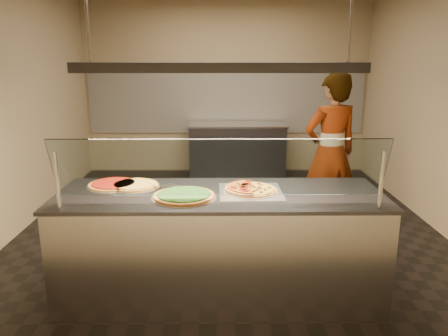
{
  "coord_description": "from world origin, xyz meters",
  "views": [
    {
      "loc": [
        -0.11,
        -4.85,
        2.03
      ],
      "look_at": [
        -0.08,
        -0.88,
        1.02
      ],
      "focal_mm": 35.0,
      "sensor_mm": 36.0,
      "label": 1
    }
  ],
  "objects_px": {
    "pizza_cheese": "(135,185)",
    "half_pizza_pepperoni": "(238,188)",
    "sneeze_guard": "(220,169)",
    "heat_lamp_housing": "(219,68)",
    "serving_counter": "(220,244)",
    "half_pizza_sausage": "(263,189)",
    "worker": "(330,153)",
    "prep_table": "(237,150)",
    "pizza_tomato": "(114,184)",
    "perforated_tray": "(251,191)",
    "pizza_spatula": "(160,185)",
    "pizza_spinach": "(184,196)"
  },
  "relations": [
    {
      "from": "half_pizza_pepperoni",
      "to": "pizza_tomato",
      "type": "xyz_separation_m",
      "value": [
        -1.09,
        0.2,
        -0.02
      ]
    },
    {
      "from": "perforated_tray",
      "to": "half_pizza_sausage",
      "type": "height_order",
      "value": "half_pizza_sausage"
    },
    {
      "from": "pizza_spinach",
      "to": "pizza_spatula",
      "type": "relative_size",
      "value": 1.86
    },
    {
      "from": "prep_table",
      "to": "heat_lamp_housing",
      "type": "bearing_deg",
      "value": -94.29
    },
    {
      "from": "perforated_tray",
      "to": "half_pizza_sausage",
      "type": "bearing_deg",
      "value": -1.12
    },
    {
      "from": "pizza_cheese",
      "to": "half_pizza_pepperoni",
      "type": "bearing_deg",
      "value": -10.77
    },
    {
      "from": "half_pizza_pepperoni",
      "to": "prep_table",
      "type": "bearing_deg",
      "value": 87.98
    },
    {
      "from": "worker",
      "to": "sneeze_guard",
      "type": "bearing_deg",
      "value": 36.77
    },
    {
      "from": "half_pizza_pepperoni",
      "to": "prep_table",
      "type": "relative_size",
      "value": 0.26
    },
    {
      "from": "pizza_spinach",
      "to": "pizza_cheese",
      "type": "xyz_separation_m",
      "value": [
        -0.46,
        0.32,
        -0.0
      ]
    },
    {
      "from": "serving_counter",
      "to": "perforated_tray",
      "type": "bearing_deg",
      "value": 4.64
    },
    {
      "from": "pizza_cheese",
      "to": "heat_lamp_housing",
      "type": "xyz_separation_m",
      "value": [
        0.75,
        -0.19,
        1.01
      ]
    },
    {
      "from": "heat_lamp_housing",
      "to": "pizza_tomato",
      "type": "bearing_deg",
      "value": 166.98
    },
    {
      "from": "prep_table",
      "to": "heat_lamp_housing",
      "type": "relative_size",
      "value": 0.72
    },
    {
      "from": "sneeze_guard",
      "to": "heat_lamp_housing",
      "type": "xyz_separation_m",
      "value": [
        0.0,
        0.34,
        0.72
      ]
    },
    {
      "from": "perforated_tray",
      "to": "heat_lamp_housing",
      "type": "bearing_deg",
      "value": -175.36
    },
    {
      "from": "prep_table",
      "to": "heat_lamp_housing",
      "type": "height_order",
      "value": "heat_lamp_housing"
    },
    {
      "from": "serving_counter",
      "to": "half_pizza_pepperoni",
      "type": "bearing_deg",
      "value": 7.65
    },
    {
      "from": "sneeze_guard",
      "to": "pizza_tomato",
      "type": "bearing_deg",
      "value": 149.15
    },
    {
      "from": "half_pizza_pepperoni",
      "to": "pizza_spatula",
      "type": "bearing_deg",
      "value": 169.7
    },
    {
      "from": "serving_counter",
      "to": "heat_lamp_housing",
      "type": "relative_size",
      "value": 1.18
    },
    {
      "from": "pizza_spatula",
      "to": "worker",
      "type": "height_order",
      "value": "worker"
    },
    {
      "from": "perforated_tray",
      "to": "pizza_cheese",
      "type": "distance_m",
      "value": 1.02
    },
    {
      "from": "perforated_tray",
      "to": "heat_lamp_housing",
      "type": "relative_size",
      "value": 0.23
    },
    {
      "from": "pizza_cheese",
      "to": "pizza_spatula",
      "type": "xyz_separation_m",
      "value": [
        0.23,
        -0.05,
        0.01
      ]
    },
    {
      "from": "pizza_cheese",
      "to": "pizza_spatula",
      "type": "distance_m",
      "value": 0.24
    },
    {
      "from": "pizza_cheese",
      "to": "sneeze_guard",
      "type": "bearing_deg",
      "value": -35.69
    },
    {
      "from": "worker",
      "to": "heat_lamp_housing",
      "type": "xyz_separation_m",
      "value": [
        -1.3,
        -1.52,
        1.01
      ]
    },
    {
      "from": "half_pizza_sausage",
      "to": "heat_lamp_housing",
      "type": "height_order",
      "value": "heat_lamp_housing"
    },
    {
      "from": "pizza_cheese",
      "to": "worker",
      "type": "relative_size",
      "value": 0.23
    },
    {
      "from": "half_pizza_sausage",
      "to": "serving_counter",
      "type": "bearing_deg",
      "value": -177.0
    },
    {
      "from": "half_pizza_sausage",
      "to": "worker",
      "type": "bearing_deg",
      "value": 58.05
    },
    {
      "from": "serving_counter",
      "to": "sneeze_guard",
      "type": "xyz_separation_m",
      "value": [
        0.0,
        -0.34,
        0.76
      ]
    },
    {
      "from": "perforated_tray",
      "to": "pizza_spinach",
      "type": "xyz_separation_m",
      "value": [
        -0.55,
        -0.15,
        0.01
      ]
    },
    {
      "from": "sneeze_guard",
      "to": "heat_lamp_housing",
      "type": "distance_m",
      "value": 0.8
    },
    {
      "from": "pizza_cheese",
      "to": "pizza_tomato",
      "type": "relative_size",
      "value": 0.96
    },
    {
      "from": "pizza_spatula",
      "to": "pizza_tomato",
      "type": "bearing_deg",
      "value": 170.1
    },
    {
      "from": "perforated_tray",
      "to": "pizza_spinach",
      "type": "relative_size",
      "value": 1.02
    },
    {
      "from": "pizza_spatula",
      "to": "prep_table",
      "type": "distance_m",
      "value": 3.89
    },
    {
      "from": "serving_counter",
      "to": "half_pizza_pepperoni",
      "type": "height_order",
      "value": "half_pizza_pepperoni"
    },
    {
      "from": "pizza_spinach",
      "to": "serving_counter",
      "type": "bearing_deg",
      "value": 23.28
    },
    {
      "from": "pizza_tomato",
      "to": "half_pizza_pepperoni",
      "type": "bearing_deg",
      "value": -10.15
    },
    {
      "from": "half_pizza_sausage",
      "to": "worker",
      "type": "relative_size",
      "value": 0.23
    },
    {
      "from": "pizza_tomato",
      "to": "heat_lamp_housing",
      "type": "height_order",
      "value": "heat_lamp_housing"
    },
    {
      "from": "serving_counter",
      "to": "perforated_tray",
      "type": "distance_m",
      "value": 0.54
    },
    {
      "from": "half_pizza_sausage",
      "to": "prep_table",
      "type": "distance_m",
      "value": 3.93
    },
    {
      "from": "heat_lamp_housing",
      "to": "pizza_spatula",
      "type": "bearing_deg",
      "value": 164.49
    },
    {
      "from": "sneeze_guard",
      "to": "perforated_tray",
      "type": "xyz_separation_m",
      "value": [
        0.26,
        0.36,
        -0.29
      ]
    },
    {
      "from": "pizza_tomato",
      "to": "heat_lamp_housing",
      "type": "bearing_deg",
      "value": -13.02
    },
    {
      "from": "pizza_spinach",
      "to": "worker",
      "type": "height_order",
      "value": "worker"
    }
  ]
}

